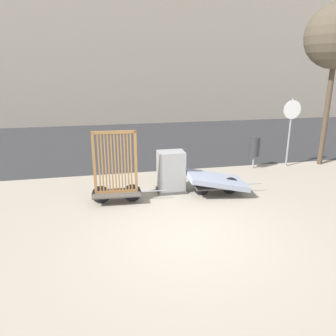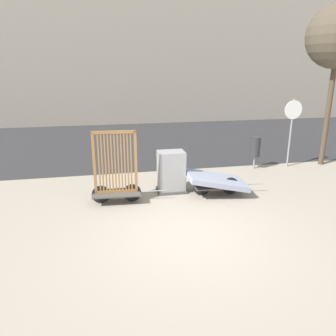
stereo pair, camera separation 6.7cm
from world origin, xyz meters
The scene contains 8 objects.
ground_plane centered at (0.00, 0.00, 0.00)m, with size 60.00×60.00×0.00m, color gray.
road_strip centered at (0.00, 9.41, 0.00)m, with size 56.00×9.84×0.01m.
building_facade centered at (0.00, 16.33, 5.54)m, with size 48.00×4.00×11.08m.
bike_cart_with_bedframe centered at (-1.36, 2.07, 0.71)m, with size 1.95×0.68×1.89m.
bike_cart_with_mattress centered at (1.37, 2.07, 0.39)m, with size 2.16×1.17×0.65m.
utility_cabinet centered at (0.19, 2.56, 0.54)m, with size 0.79×0.61×1.17m.
trash_bin centered at (3.48, 4.14, 0.77)m, with size 0.34×0.34×1.11m.
sign_post centered at (4.76, 4.13, 1.59)m, with size 0.64×0.06×2.37m.
Camera 2 is at (-1.64, -5.97, 3.39)m, focal length 35.00 mm.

